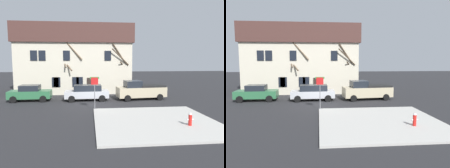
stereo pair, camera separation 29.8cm
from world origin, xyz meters
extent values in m
plane|color=#262628|center=(0.00, 0.00, 0.00)|extent=(120.00, 120.00, 0.00)
cube|color=#B7B5AD|center=(4.06, -6.21, 0.06)|extent=(8.30, 8.10, 0.12)
cube|color=beige|center=(-2.25, 10.09, 3.20)|extent=(14.37, 7.87, 6.40)
cube|color=#4C2D28|center=(-2.25, 10.09, 7.59)|extent=(14.87, 8.37, 2.38)
cube|color=#2D231E|center=(-0.16, 6.11, 1.05)|extent=(1.10, 0.12, 2.10)
cube|color=black|center=(-4.52, 6.12, 1.60)|extent=(0.80, 0.08, 1.20)
cube|color=black|center=(-4.33, 6.12, 1.60)|extent=(0.80, 0.08, 1.20)
cube|color=black|center=(-2.09, 6.12, 1.60)|extent=(0.80, 0.08, 1.20)
cube|color=black|center=(-1.61, 6.12, 1.60)|extent=(0.80, 0.08, 1.20)
cube|color=black|center=(-6.95, 6.12, 4.80)|extent=(0.80, 0.08, 1.20)
cube|color=black|center=(-5.98, 6.12, 4.80)|extent=(0.80, 0.08, 1.20)
cube|color=black|center=(-3.11, 6.12, 4.80)|extent=(0.80, 0.08, 1.20)
cube|color=black|center=(1.87, 6.12, 4.80)|extent=(0.80, 0.08, 1.20)
cylinder|color=brown|center=(-2.82, 7.78, 3.71)|extent=(0.39, 0.39, 7.42)
cylinder|color=brown|center=(-2.27, 7.43, 5.59)|extent=(0.88, 1.26, 1.63)
cylinder|color=brown|center=(-3.38, 6.93, 5.35)|extent=(1.86, 1.30, 2.32)
cylinder|color=brown|center=(-3.16, 8.41, 6.05)|extent=(1.43, 0.86, 2.65)
cylinder|color=brown|center=(-2.36, 7.66, 6.98)|extent=(0.39, 1.07, 1.75)
cylinder|color=brown|center=(-2.18, 7.13, 2.61)|extent=(0.51, 0.51, 5.23)
cylinder|color=brown|center=(-2.30, 6.11, 5.47)|extent=(2.20, 0.44, 2.45)
cylinder|color=brown|center=(-3.20, 6.41, 3.82)|extent=(1.64, 2.23, 1.73)
cylinder|color=brown|center=(-2.75, 7.61, 4.73)|extent=(1.18, 1.35, 1.47)
cylinder|color=brown|center=(-3.48, 6.82, 4.14)|extent=(0.81, 2.72, 1.64)
cylinder|color=brown|center=(-1.39, 7.84, 4.04)|extent=(1.63, 1.77, 1.60)
cylinder|color=brown|center=(0.23, 8.05, 3.93)|extent=(0.50, 0.50, 7.85)
cylinder|color=brown|center=(-0.41, 7.09, 6.71)|extent=(2.11, 1.47, 1.81)
cylinder|color=brown|center=(-1.14, 8.29, 6.30)|extent=(0.67, 2.85, 1.60)
cylinder|color=brown|center=(-0.53, 8.94, 6.39)|extent=(1.97, 1.73, 2.01)
cylinder|color=#4C3D2D|center=(3.20, 6.88, 2.55)|extent=(0.42, 0.42, 5.09)
cylinder|color=#4C3D2D|center=(2.89, 7.35, 3.96)|extent=(1.11, 0.79, 1.76)
cylinder|color=#4C3D2D|center=(3.49, 7.62, 5.15)|extent=(1.64, 0.77, 2.00)
cylinder|color=#4C3D2D|center=(3.86, 6.41, 3.60)|extent=(1.10, 1.48, 1.00)
cylinder|color=#4C3D2D|center=(3.27, 6.09, 5.09)|extent=(1.72, 0.31, 2.42)
cylinder|color=#4C3D2D|center=(3.41, 5.85, 4.65)|extent=(2.20, 0.59, 2.07)
cube|color=#2D6B42|center=(-6.58, 2.62, 0.71)|extent=(4.28, 1.92, 0.78)
cube|color=#1E232B|center=(-6.58, 2.62, 1.39)|extent=(1.99, 1.64, 0.58)
cylinder|color=black|center=(-7.99, 1.68, 0.34)|extent=(0.69, 0.24, 0.68)
cylinder|color=black|center=(-8.04, 3.49, 0.34)|extent=(0.69, 0.24, 0.68)
cylinder|color=black|center=(-5.11, 1.75, 0.34)|extent=(0.69, 0.24, 0.68)
cylinder|color=black|center=(-5.16, 3.56, 0.34)|extent=(0.69, 0.24, 0.68)
cube|color=#B7BABF|center=(-0.70, 2.30, 0.68)|extent=(4.60, 1.95, 0.72)
cube|color=#1E232B|center=(-0.61, 2.31, 1.35)|extent=(2.87, 1.68, 0.62)
cylinder|color=black|center=(-2.23, 1.35, 0.34)|extent=(0.69, 0.24, 0.68)
cylinder|color=black|center=(-2.28, 3.17, 0.34)|extent=(0.69, 0.24, 0.68)
cylinder|color=black|center=(0.87, 1.44, 0.34)|extent=(0.69, 0.24, 0.68)
cylinder|color=black|center=(0.82, 3.26, 0.34)|extent=(0.69, 0.24, 0.68)
cube|color=#C6B793|center=(5.17, 2.35, 0.84)|extent=(5.39, 2.46, 1.04)
cube|color=#1E232B|center=(4.23, 2.26, 1.71)|extent=(1.83, 1.89, 0.70)
cube|color=black|center=(6.31, 2.46, 1.46)|extent=(2.89, 2.15, 0.20)
cylinder|color=black|center=(3.49, 1.20, 0.34)|extent=(0.70, 0.28, 0.68)
cylinder|color=black|center=(3.31, 3.17, 0.34)|extent=(0.70, 0.28, 0.68)
cylinder|color=black|center=(7.03, 1.54, 0.34)|extent=(0.70, 0.28, 0.68)
cylinder|color=black|center=(6.84, 3.51, 0.34)|extent=(0.70, 0.28, 0.68)
cylinder|color=red|center=(5.92, -7.56, 0.47)|extent=(0.22, 0.22, 0.70)
sphere|color=silver|center=(5.92, -7.56, 0.84)|extent=(0.21, 0.21, 0.21)
cylinder|color=silver|center=(5.76, -7.56, 0.50)|extent=(0.10, 0.09, 0.09)
cylinder|color=silver|center=(6.08, -7.56, 0.50)|extent=(0.10, 0.09, 0.09)
cylinder|color=slate|center=(0.02, -2.34, 1.41)|extent=(0.07, 0.07, 2.81)
cube|color=red|center=(0.02, -2.36, 2.51)|extent=(0.60, 0.03, 0.60)
cube|color=#1E8C38|center=(0.02, -2.32, 2.76)|extent=(0.76, 0.02, 0.18)
torus|color=black|center=(-2.65, 6.63, 0.36)|extent=(0.71, 0.14, 0.71)
torus|color=black|center=(-3.69, 6.49, 0.36)|extent=(0.71, 0.14, 0.71)
cylinder|color=black|center=(-3.17, 6.56, 0.58)|extent=(0.99, 0.17, 0.19)
cylinder|color=black|center=(-3.37, 6.53, 0.81)|extent=(0.09, 0.05, 0.45)
camera|label=1|loc=(-0.40, -20.08, 4.24)|focal=34.07mm
camera|label=2|loc=(-0.11, -20.11, 4.24)|focal=34.07mm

